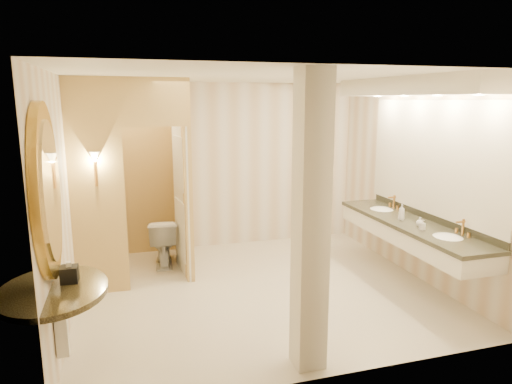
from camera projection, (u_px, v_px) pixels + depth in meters
floor at (259, 290)px, 5.93m from camera, size 4.50×4.50×0.00m
ceiling at (259, 76)px, 5.40m from camera, size 4.50×4.50×0.00m
wall_back at (224, 166)px, 7.55m from camera, size 4.50×0.02×2.70m
wall_front at (328, 232)px, 3.79m from camera, size 4.50×0.02×2.70m
wall_left at (64, 199)px, 5.04m from camera, size 0.02×4.00×2.70m
wall_right at (415, 179)px, 6.29m from camera, size 0.02×4.00×2.70m
toilet_closet at (161, 177)px, 6.27m from camera, size 1.50×1.55×2.70m
wall_sconce at (95, 159)px, 5.46m from camera, size 0.14×0.14×0.42m
vanity at (417, 164)px, 5.78m from camera, size 0.75×2.81×2.09m
console_shelf at (50, 234)px, 3.74m from camera, size 1.11×1.11×2.01m
pillar at (311, 225)px, 4.01m from camera, size 0.27×0.27×2.70m
tissue_box at (69, 274)px, 3.95m from camera, size 0.15×0.15×0.14m
toilet at (163, 241)px, 6.77m from camera, size 0.45×0.73×0.72m
soap_bottle_a at (422, 225)px, 5.54m from camera, size 0.06×0.06×0.12m
soap_bottle_b at (420, 222)px, 5.69m from camera, size 0.12×0.12×0.12m
soap_bottle_c at (402, 212)px, 5.98m from camera, size 0.10×0.10×0.21m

